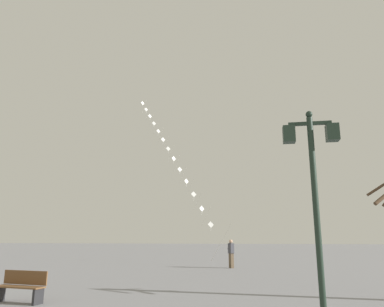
{
  "coord_description": "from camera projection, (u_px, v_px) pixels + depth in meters",
  "views": [
    {
      "loc": [
        0.99,
        -1.8,
        1.88
      ],
      "look_at": [
        -3.88,
        26.43,
        8.41
      ],
      "focal_mm": 34.2,
      "sensor_mm": 36.0,
      "label": 1
    }
  ],
  "objects": [
    {
      "name": "kite_flyer",
      "position": [
        231.0,
        253.0,
        22.66
      ],
      "size": [
        0.46,
        0.6,
        1.71
      ],
      "rotation": [
        0.0,
        0.0,
        2.14
      ],
      "color": "brown",
      "rests_on": "ground_plane"
    },
    {
      "name": "ground_plane",
      "position": [
        240.0,
        271.0,
        20.69
      ],
      "size": [
        160.0,
        160.0,
        0.0
      ],
      "primitive_type": "plane",
      "color": "gray"
    },
    {
      "name": "twin_lantern_lamp_post",
      "position": [
        313.0,
        172.0,
        8.45
      ],
      "size": [
        1.27,
        0.28,
        4.83
      ],
      "color": "#1E2D23",
      "rests_on": "ground_plane"
    },
    {
      "name": "park_bench",
      "position": [
        21.0,
        287.0,
        10.76
      ],
      "size": [
        1.65,
        0.71,
        0.89
      ],
      "rotation": [
        0.0,
        0.0,
        -0.18
      ],
      "color": "brown",
      "rests_on": "ground_plane"
    },
    {
      "name": "kite_train",
      "position": [
        171.0,
        154.0,
        35.06
      ],
      "size": [
        11.75,
        15.95,
        18.13
      ],
      "color": "brown",
      "rests_on": "ground_plane"
    }
  ]
}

